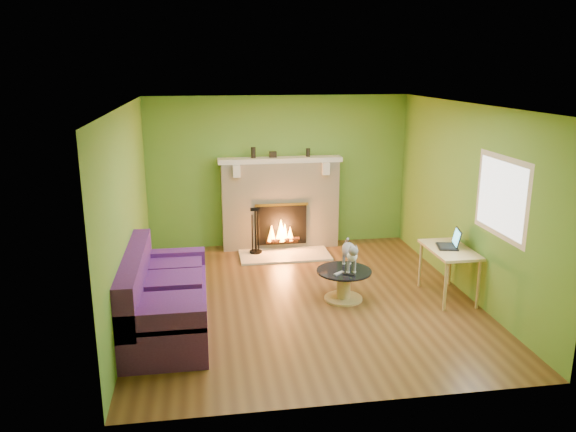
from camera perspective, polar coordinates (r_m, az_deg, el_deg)
The scene contains 22 objects.
floor at distance 7.75m, azimuth 1.64°, elevation -8.36°, with size 5.00×5.00×0.00m, color #583419.
ceiling at distance 7.13m, azimuth 1.80°, elevation 11.19°, with size 5.00×5.00×0.00m, color white.
wall_back at distance 9.75m, azimuth -0.97°, elevation 4.53°, with size 5.00×5.00×0.00m, color #5D8E2E.
wall_front at distance 5.01m, azimuth 6.94°, elevation -5.87°, with size 5.00×5.00×0.00m, color #5D8E2E.
wall_left at distance 7.28m, azimuth -15.98°, elevation 0.31°, with size 5.00×5.00×0.00m, color #5D8E2E.
wall_right at distance 8.05m, azimuth 17.68°, elevation 1.55°, with size 5.00×5.00×0.00m, color #5D8E2E.
window_frame at distance 7.22m, azimuth 20.88°, elevation 1.81°, with size 1.20×1.20×0.00m, color silver.
window_pane at distance 7.21m, azimuth 20.82°, elevation 1.81°, with size 1.06×1.06×0.00m, color white.
fireplace at distance 9.68m, azimuth -0.80°, elevation 1.26°, with size 2.10×0.46×1.58m.
hearth at distance 9.41m, azimuth -0.35°, elevation -3.97°, with size 1.50×0.75×0.03m, color beige.
mantel at distance 9.51m, azimuth -0.80°, elevation 5.73°, with size 2.10×0.28×0.08m, color silver.
sofa at distance 6.96m, azimuth -12.76°, elevation -8.27°, with size 0.96×2.13×0.96m.
coffee_table at distance 7.67m, azimuth 5.68°, elevation -6.75°, with size 0.74×0.74×0.42m.
desk at distance 7.89m, azimuth 16.09°, elevation -3.77°, with size 0.55×0.94×0.70m.
cat at distance 7.60m, azimuth 6.25°, elevation -3.86°, with size 0.25×0.67×0.42m, color slate, non-canonical shape.
remote_silver at distance 7.47m, azimuth 5.20°, elevation -5.81°, with size 0.17×0.04×0.02m, color #959497.
remote_black at distance 7.44m, azimuth 6.21°, elevation -5.91°, with size 0.16×0.04×0.02m, color black.
laptop at distance 7.87m, azimuth 15.92°, elevation -2.21°, with size 0.29×0.34×0.25m, color black, non-canonical shape.
fire_tools at distance 9.37m, azimuth -3.32°, elevation -1.46°, with size 0.21×0.21×0.78m, color black, non-canonical shape.
mantel_vase_left at distance 9.47m, azimuth -3.55°, elevation 6.45°, with size 0.08×0.08×0.18m, color black.
mantel_vase_right at distance 9.60m, azimuth 2.05°, elevation 6.47°, with size 0.07×0.07×0.14m, color black.
mantel_box at distance 9.51m, azimuth -1.54°, elevation 6.27°, with size 0.12×0.08×0.10m, color black.
Camera 1 is at (-1.31, -7.00, 3.08)m, focal length 35.00 mm.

